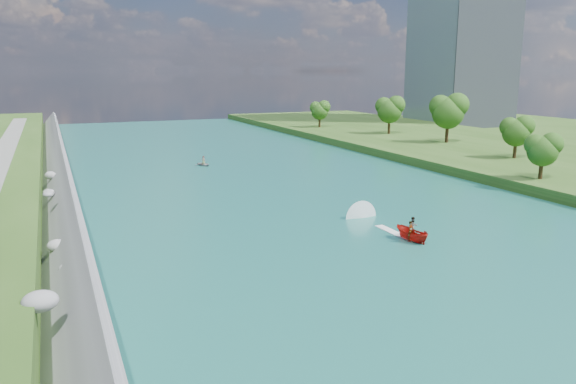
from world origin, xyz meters
name	(u,v)px	position (x,y,z in m)	size (l,w,h in m)	color
ground	(414,263)	(0.00, 0.00, 0.00)	(260.00, 260.00, 0.00)	#2D5119
river_water	(308,208)	(0.00, 20.00, 0.05)	(55.00, 240.00, 0.10)	#1A6564
riprap_bank	(60,216)	(-25.85, 19.71, 1.80)	(4.59, 236.00, 4.34)	slate
office_tower	(463,16)	(82.50, 95.00, 30.00)	(22.00, 22.00, 60.00)	gray
trees_east	(570,137)	(38.24, 18.89, 6.46)	(20.37, 137.24, 11.83)	#215516
motorboat	(399,229)	(3.27, 6.94, 0.69)	(3.60, 18.70, 2.06)	#AD150D
raft	(204,163)	(-3.45, 52.67, 0.45)	(2.87, 3.42, 1.53)	gray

